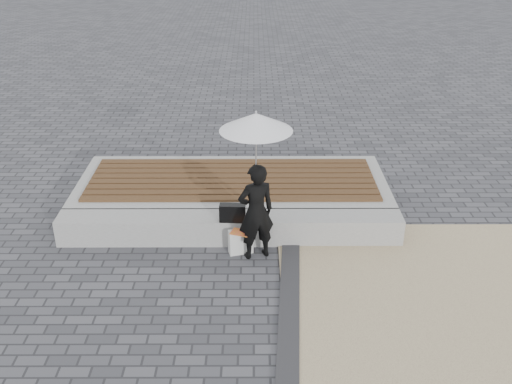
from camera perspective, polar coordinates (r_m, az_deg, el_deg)
ground at (r=7.43m, az=-2.94°, el=-10.93°), size 80.00×80.00×0.00m
terrazzo_zone at (r=7.58m, az=22.45°, el=-12.32°), size 5.00×5.00×0.02m
edging_band at (r=7.03m, az=3.16°, el=-13.27°), size 0.61×5.20×0.04m
seating_ledge at (r=8.66m, az=-2.52°, el=-3.44°), size 5.00×0.45×0.40m
timber_platform at (r=9.71m, az=-2.26°, el=0.09°), size 5.00×2.00×0.40m
timber_decking at (r=9.62m, az=-2.28°, el=1.26°), size 4.60×1.60×0.04m
woman at (r=8.02m, az=-0.00°, el=-1.91°), size 0.60×0.49×1.40m
parasol at (r=7.49m, az=0.00°, el=6.77°), size 0.94×0.94×1.20m
handbag at (r=8.35m, az=-2.28°, el=-2.03°), size 0.38×0.15×0.26m
canvas_tote at (r=8.35m, az=-1.48°, el=-4.81°), size 0.36×0.22×0.35m
magazine at (r=8.22m, az=-1.51°, el=-3.91°), size 0.31×0.27×0.01m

